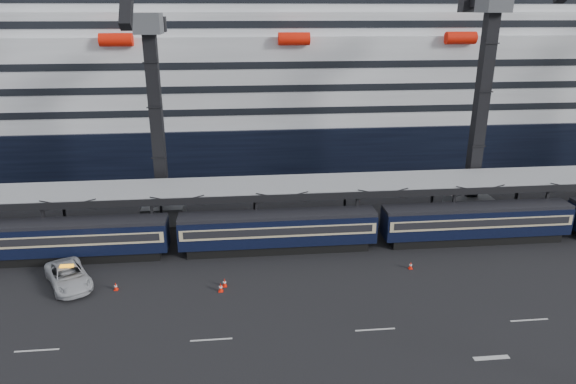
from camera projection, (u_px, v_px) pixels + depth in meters
name	position (u px, v px, depth m)	size (l,w,h in m)	color
ground	(386.00, 299.00, 41.79)	(260.00, 260.00, 0.00)	black
lane_markings	(515.00, 331.00, 37.67)	(111.00, 4.27, 0.02)	beige
train	(312.00, 228.00, 49.97)	(133.05, 3.00, 4.05)	black
canopy	(351.00, 184.00, 53.15)	(130.00, 6.25, 5.53)	#979A9E
cruise_ship	(302.00, 77.00, 80.65)	(214.09, 28.84, 34.00)	black
crane_dark_near	(156.00, 115.00, 53.28)	(4.50, 17.75, 35.08)	#44474B
crane_dark_mid	(484.00, 98.00, 55.24)	(4.50, 18.24, 39.64)	#44474B
pickup_truck	(68.00, 276.00, 43.67)	(2.93, 6.36, 1.77)	#B9BBC1
traffic_cone_b	(116.00, 286.00, 43.11)	(0.35, 0.35, 0.71)	#FF1B08
traffic_cone_c	(221.00, 287.00, 42.86)	(0.40, 0.40, 0.81)	#FF1B08
traffic_cone_d	(225.00, 282.00, 43.64)	(0.39, 0.39, 0.77)	#FF1B08
traffic_cone_e	(411.00, 265.00, 46.66)	(0.36, 0.36, 0.71)	#FF1B08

